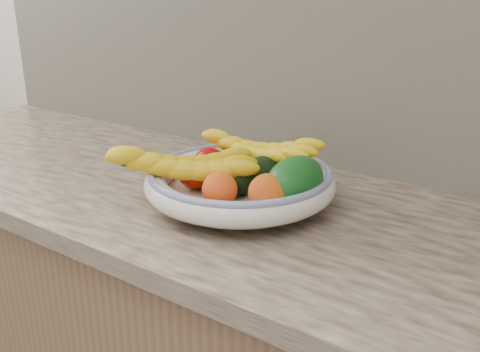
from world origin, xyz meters
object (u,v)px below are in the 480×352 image
object	(u,v)px
fruit_bowl	(240,181)
green_mango	(295,182)
banana_bunch_back	(257,153)
banana_bunch_front	(183,170)

from	to	relation	value
fruit_bowl	green_mango	size ratio (longest dim) A/B	2.75
fruit_bowl	banana_bunch_back	distance (m)	0.09
banana_bunch_front	banana_bunch_back	bearing A→B (deg)	23.96
banana_bunch_back	banana_bunch_front	xyz separation A→B (m)	(-0.07, -0.16, -0.01)
banana_bunch_front	green_mango	bearing A→B (deg)	-20.72
fruit_bowl	banana_bunch_back	bearing A→B (deg)	95.78
green_mango	banana_bunch_back	bearing A→B (deg)	155.34
fruit_bowl	banana_bunch_front	xyz separation A→B (m)	(-0.08, -0.08, 0.03)
fruit_bowl	banana_bunch_back	xyz separation A→B (m)	(-0.01, 0.08, 0.04)
banana_bunch_back	banana_bunch_front	distance (m)	0.17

